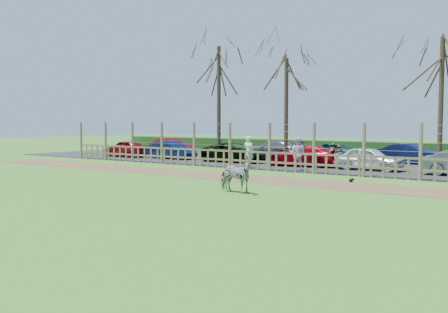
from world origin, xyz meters
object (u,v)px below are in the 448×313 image
Objects in this scene: car_3 at (302,156)px; tree_left at (219,75)px; car_4 at (369,159)px; car_2 at (234,152)px; car_7 at (171,146)px; zebra at (235,176)px; visitor_a at (249,152)px; tree_right at (442,71)px; car_0 at (126,148)px; tree_mid at (286,85)px; car_9 at (273,149)px; car_1 at (171,150)px; crow at (351,180)px; car_10 at (338,151)px; car_11 at (410,154)px; visitor_b at (297,154)px.

tree_left is at bearing -110.36° from car_3.
tree_left is at bearing 82.50° from car_4.
car_7 is at bearing 62.28° from car_2.
visitor_a reaches higher than zebra.
tree_right is 21.11m from car_7.
car_3 is at bearing 91.00° from car_0.
car_2 is (-2.43, -2.22, -4.23)m from tree_mid.
tree_right reaches higher than car_9.
car_1 is 1.03× the size of car_4.
car_9 is at bearing 133.41° from crow.
zebra is at bearing -128.41° from car_1.
tree_right reaches higher than car_10.
tree_right is 5.57m from car_11.
tree_right is at bearing -109.10° from car_10.
car_10 is (13.66, 5.70, 0.00)m from car_0.
tree_left is at bearing 39.44° from zebra.
car_0 is 0.82× the size of car_2.
car_3 is 1.00× the size of car_9.
car_3 is at bearing 143.88° from car_11.
tree_right is 15.02m from zebra.
tree_right is at bearing -78.25° from car_2.
car_4 is 6.63m from car_10.
tree_left is 5.95m from car_1.
visitor_a is 0.47× the size of car_11.
car_0 is 1.00× the size of car_4.
tree_right is at bearing 79.53° from car_9.
tree_right reaches higher than car_2.
tree_right is at bearing 78.51° from crow.
car_0 is (-14.63, 1.93, -0.26)m from visitor_b.
car_7 is at bearing 175.17° from tree_right.
car_0 is 3.95m from car_1.
tree_left reaches higher than zebra.
tree_right reaches higher than car_11.
car_2 is (-2.70, 2.59, -0.26)m from visitor_a.
tree_mid is 12.48m from car_7.
car_1 is (-12.50, 10.81, 0.02)m from zebra.
car_4 is at bearing -143.71° from car_10.
car_11 is (1.79, 16.03, 0.02)m from zebra.
car_9 is (-2.21, 2.24, -4.23)m from tree_mid.
crow is at bearing 137.67° from visitor_b.
zebra is at bearing 174.36° from car_4.
car_1 is (3.92, 0.47, 0.00)m from car_0.
car_0 is (-11.64, 1.91, -0.26)m from visitor_a.
crow is 10.65m from car_11.
car_0 is (-20.36, -3.40, -4.60)m from tree_right.
car_3 is (-6.65, -3.00, -4.60)m from tree_right.
visitor_a is at bearing -49.98° from car_3.
car_4 is at bearing -132.49° from tree_right.
visitor_b is at bearing -55.90° from tree_mid.
visitor_b reaches higher than car_7.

